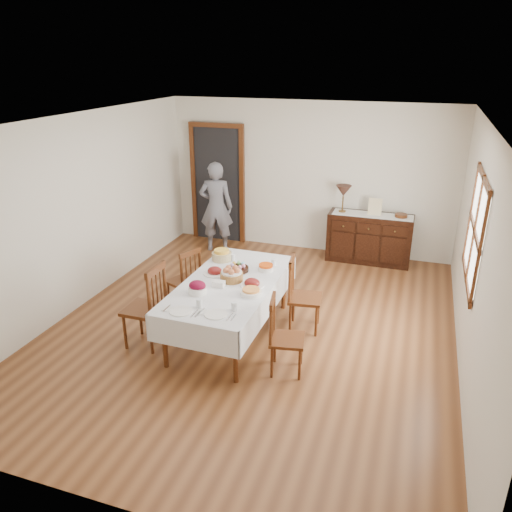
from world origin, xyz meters
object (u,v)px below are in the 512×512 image
(dining_table, at_px, (230,289))
(chair_left_near, at_px, (148,305))
(chair_right_near, at_px, (283,335))
(sideboard, at_px, (369,238))
(person, at_px, (216,204))
(chair_right_far, at_px, (301,294))
(chair_left_far, at_px, (186,279))
(table_lamp, at_px, (344,192))

(dining_table, distance_m, chair_left_near, 1.00)
(dining_table, xyz_separation_m, chair_right_near, (0.83, -0.54, -0.19))
(sideboard, bearing_deg, person, -173.04)
(dining_table, xyz_separation_m, chair_right_far, (0.79, 0.43, -0.15))
(chair_left_far, height_order, person, person)
(chair_right_far, xyz_separation_m, table_lamp, (0.07, 2.55, 0.69))
(chair_right_far, bearing_deg, person, 35.55)
(dining_table, bearing_deg, sideboard, 66.77)
(chair_right_near, xyz_separation_m, chair_right_far, (-0.04, 0.97, 0.04))
(chair_right_near, bearing_deg, chair_left_near, 79.49)
(chair_left_far, distance_m, chair_right_far, 1.62)
(chair_right_far, relative_size, sideboard, 0.70)
(chair_left_near, relative_size, table_lamp, 2.29)
(chair_left_near, xyz_separation_m, chair_left_far, (0.02, 0.97, -0.08))
(table_lamp, bearing_deg, person, -172.01)
(dining_table, height_order, person, person)
(table_lamp, bearing_deg, chair_left_near, -115.94)
(chair_right_near, distance_m, table_lamp, 3.60)
(chair_right_far, distance_m, person, 3.09)
(dining_table, height_order, chair_left_far, chair_left_far)
(table_lamp, bearing_deg, chair_right_far, -91.58)
(chair_left_near, xyz_separation_m, sideboard, (2.19, 3.53, -0.12))
(chair_left_far, xyz_separation_m, person, (-0.47, 2.23, 0.40))
(chair_right_near, distance_m, person, 3.88)
(chair_left_far, xyz_separation_m, table_lamp, (1.69, 2.54, 0.73))
(dining_table, bearing_deg, table_lamp, 74.76)
(dining_table, distance_m, chair_right_far, 0.92)
(dining_table, distance_m, chair_right_near, 1.01)
(chair_left_near, height_order, table_lamp, table_lamp)
(chair_right_near, height_order, table_lamp, table_lamp)
(chair_left_near, distance_m, table_lamp, 3.96)
(chair_left_near, distance_m, person, 3.25)
(chair_left_near, relative_size, chair_right_near, 1.18)
(chair_left_far, relative_size, chair_right_far, 0.93)
(chair_right_far, xyz_separation_m, sideboard, (0.55, 2.57, -0.07))
(chair_right_near, xyz_separation_m, table_lamp, (0.04, 3.52, 0.73))
(chair_left_far, bearing_deg, table_lamp, 170.13)
(chair_left_far, distance_m, table_lamp, 3.13)
(chair_left_near, height_order, person, person)
(dining_table, relative_size, sideboard, 1.54)
(dining_table, relative_size, person, 1.25)
(chair_left_near, bearing_deg, chair_right_far, 120.57)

